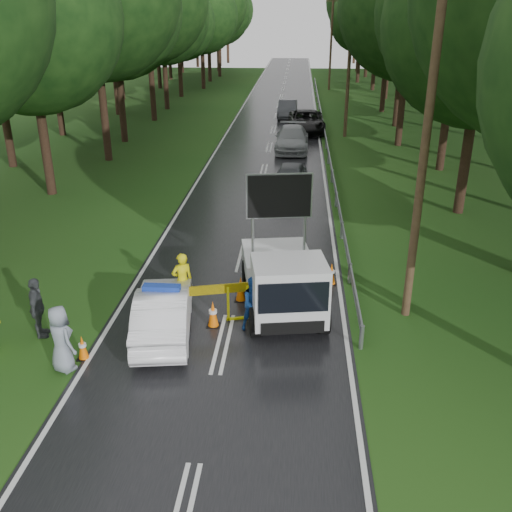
# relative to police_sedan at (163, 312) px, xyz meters

# --- Properties ---
(ground) EXTENTS (160.00, 160.00, 0.00)m
(ground) POSITION_rel_police_sedan_xyz_m (1.69, -0.38, -0.68)
(ground) COLOR #1B4614
(ground) RESTS_ON ground
(road) EXTENTS (7.00, 140.00, 0.02)m
(road) POSITION_rel_police_sedan_xyz_m (1.69, 29.62, -0.67)
(road) COLOR black
(road) RESTS_ON ground
(guardrail) EXTENTS (0.12, 60.06, 0.70)m
(guardrail) POSITION_rel_police_sedan_xyz_m (5.39, 29.28, -0.13)
(guardrail) COLOR gray
(guardrail) RESTS_ON ground
(utility_pole_near) EXTENTS (1.40, 0.24, 10.00)m
(utility_pole_near) POSITION_rel_police_sedan_xyz_m (6.89, 1.62, 4.39)
(utility_pole_near) COLOR #402C1E
(utility_pole_near) RESTS_ON ground
(utility_pole_mid) EXTENTS (1.40, 0.24, 10.00)m
(utility_pole_mid) POSITION_rel_police_sedan_xyz_m (6.89, 27.62, 4.39)
(utility_pole_mid) COLOR #402C1E
(utility_pole_mid) RESTS_ON ground
(utility_pole_far) EXTENTS (1.40, 0.24, 10.00)m
(utility_pole_far) POSITION_rel_police_sedan_xyz_m (6.89, 53.62, 4.39)
(utility_pole_far) COLOR #402C1E
(utility_pole_far) RESTS_ON ground
(police_sedan) EXTENTS (2.02, 4.27, 1.49)m
(police_sedan) POSITION_rel_police_sedan_xyz_m (0.00, 0.00, 0.00)
(police_sedan) COLOR white
(police_sedan) RESTS_ON ground
(work_truck) EXTENTS (2.85, 5.09, 3.85)m
(work_truck) POSITION_rel_police_sedan_xyz_m (3.25, 1.58, 0.36)
(work_truck) COLOR gray
(work_truck) RESTS_ON ground
(barrier) EXTENTS (2.81, 0.79, 1.20)m
(barrier) POSITION_rel_police_sedan_xyz_m (0.89, 0.62, 0.22)
(barrier) COLOR yellow
(barrier) RESTS_ON ground
(officer) EXTENTS (0.76, 0.67, 1.75)m
(officer) POSITION_rel_police_sedan_xyz_m (0.22, 1.62, 0.19)
(officer) COLOR yellow
(officer) RESTS_ON ground
(civilian) EXTENTS (0.96, 0.88, 1.58)m
(civilian) POSITION_rel_police_sedan_xyz_m (2.48, 0.48, 0.11)
(civilian) COLOR #174597
(civilian) RESTS_ON ground
(bystander_mid) EXTENTS (0.66, 1.10, 1.75)m
(bystander_mid) POSITION_rel_police_sedan_xyz_m (-3.37, -0.38, 0.20)
(bystander_mid) COLOR #3C4044
(bystander_mid) RESTS_ON ground
(bystander_right) EXTENTS (1.02, 0.97, 1.76)m
(bystander_right) POSITION_rel_police_sedan_xyz_m (-2.11, -1.88, 0.20)
(bystander_right) COLOR gray
(bystander_right) RESTS_ON ground
(queue_car_first) EXTENTS (1.91, 4.05, 1.34)m
(queue_car_first) POSITION_rel_police_sedan_xyz_m (3.23, 13.94, -0.01)
(queue_car_first) COLOR #43464B
(queue_car_first) RESTS_ON ground
(queue_car_second) EXTENTS (2.13, 5.11, 1.48)m
(queue_car_second) POSITION_rel_police_sedan_xyz_m (3.17, 22.96, 0.06)
(queue_car_second) COLOR #919498
(queue_car_second) RESTS_ON ground
(queue_car_third) EXTENTS (2.73, 5.69, 1.56)m
(queue_car_third) POSITION_rel_police_sedan_xyz_m (4.13, 28.96, 0.10)
(queue_car_third) COLOR black
(queue_car_third) RESTS_ON ground
(queue_car_fourth) EXTENTS (1.62, 4.30, 1.40)m
(queue_car_fourth) POSITION_rel_police_sedan_xyz_m (2.61, 35.11, 0.02)
(queue_car_fourth) COLOR #45474E
(queue_car_fourth) RESTS_ON ground
(cone_near_left) EXTENTS (0.32, 0.32, 0.68)m
(cone_near_left) POSITION_rel_police_sedan_xyz_m (-1.81, -1.38, -0.35)
(cone_near_left) COLOR black
(cone_near_left) RESTS_ON ground
(cone_center) EXTENTS (0.38, 0.38, 0.79)m
(cone_center) POSITION_rel_police_sedan_xyz_m (1.30, 0.50, -0.29)
(cone_center) COLOR black
(cone_center) RESTS_ON ground
(cone_far) EXTENTS (0.39, 0.39, 0.82)m
(cone_far) POSITION_rel_police_sedan_xyz_m (1.93, 2.12, -0.28)
(cone_far) COLOR black
(cone_far) RESTS_ON ground
(cone_left_mid) EXTENTS (0.35, 0.35, 0.74)m
(cone_left_mid) POSITION_rel_police_sedan_xyz_m (-0.31, 0.33, -0.32)
(cone_left_mid) COLOR black
(cone_left_mid) RESTS_ON ground
(cone_right) EXTENTS (0.35, 0.35, 0.75)m
(cone_right) POSITION_rel_police_sedan_xyz_m (4.77, 3.49, -0.32)
(cone_right) COLOR black
(cone_right) RESTS_ON ground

